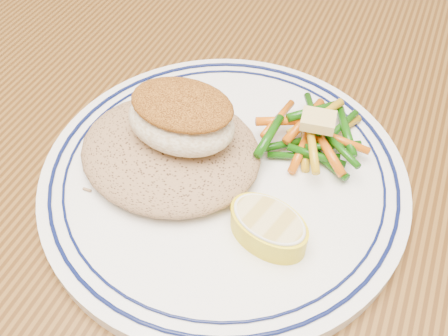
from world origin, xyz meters
TOP-DOWN VIEW (x-y plane):
  - dining_table at (0.00, 0.00)m, footprint 1.50×0.90m
  - plate at (-0.04, 0.01)m, footprint 0.30×0.30m
  - rice_pilaf at (-0.09, 0.01)m, footprint 0.15×0.13m
  - fish_fillet at (-0.08, 0.02)m, footprint 0.09×0.07m
  - vegetable_pile at (0.01, 0.07)m, footprint 0.10×0.10m
  - butter_pat at (0.02, 0.07)m, footprint 0.03×0.02m
  - lemon_wedge at (0.01, -0.03)m, footprint 0.07×0.07m

SIDE VIEW (x-z plane):
  - dining_table at x=0.00m, z-range 0.28..1.03m
  - plate at x=-0.04m, z-range 0.75..0.77m
  - lemon_wedge at x=0.01m, z-range 0.77..0.79m
  - vegetable_pile at x=0.01m, z-range 0.76..0.79m
  - rice_pilaf at x=-0.09m, z-range 0.77..0.79m
  - butter_pat at x=0.02m, z-range 0.79..0.80m
  - fish_fillet at x=-0.08m, z-range 0.79..0.83m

